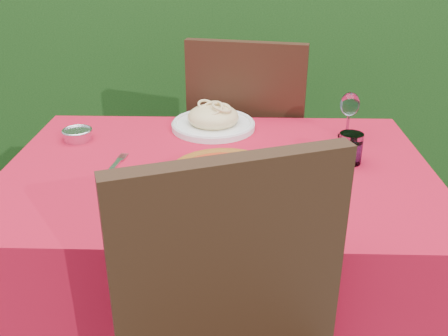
{
  "coord_description": "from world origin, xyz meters",
  "views": [
    {
      "loc": [
        0.06,
        -1.33,
        1.38
      ],
      "look_at": [
        0.02,
        -0.05,
        0.77
      ],
      "focal_mm": 40.0,
      "sensor_mm": 36.0,
      "label": 1
    }
  ],
  "objects_px": {
    "pizza_plate": "(224,178)",
    "fork": "(111,170)",
    "pasta_plate": "(213,120)",
    "steel_ramekin": "(78,135)",
    "wine_glass": "(350,106)",
    "chair_far": "(249,140)",
    "water_glass": "(350,150)"
  },
  "relations": [
    {
      "from": "water_glass",
      "to": "chair_far",
      "type": "bearing_deg",
      "value": 116.49
    },
    {
      "from": "pizza_plate",
      "to": "fork",
      "type": "distance_m",
      "value": 0.35
    },
    {
      "from": "pasta_plate",
      "to": "water_glass",
      "type": "height_order",
      "value": "water_glass"
    },
    {
      "from": "pizza_plate",
      "to": "wine_glass",
      "type": "height_order",
      "value": "wine_glass"
    },
    {
      "from": "pasta_plate",
      "to": "water_glass",
      "type": "relative_size",
      "value": 3.14
    },
    {
      "from": "pasta_plate",
      "to": "fork",
      "type": "distance_m",
      "value": 0.45
    },
    {
      "from": "wine_glass",
      "to": "steel_ramekin",
      "type": "height_order",
      "value": "wine_glass"
    },
    {
      "from": "water_glass",
      "to": "wine_glass",
      "type": "height_order",
      "value": "wine_glass"
    },
    {
      "from": "water_glass",
      "to": "fork",
      "type": "bearing_deg",
      "value": -173.51
    },
    {
      "from": "pizza_plate",
      "to": "pasta_plate",
      "type": "height_order",
      "value": "pasta_plate"
    },
    {
      "from": "steel_ramekin",
      "to": "wine_glass",
      "type": "bearing_deg",
      "value": 3.35
    },
    {
      "from": "fork",
      "to": "pasta_plate",
      "type": "bearing_deg",
      "value": 59.49
    },
    {
      "from": "pasta_plate",
      "to": "wine_glass",
      "type": "relative_size",
      "value": 1.88
    },
    {
      "from": "water_glass",
      "to": "steel_ramekin",
      "type": "relative_size",
      "value": 1.03
    },
    {
      "from": "fork",
      "to": "steel_ramekin",
      "type": "bearing_deg",
      "value": 133.31
    },
    {
      "from": "chair_far",
      "to": "pizza_plate",
      "type": "bearing_deg",
      "value": 94.35
    },
    {
      "from": "chair_far",
      "to": "wine_glass",
      "type": "bearing_deg",
      "value": 141.12
    },
    {
      "from": "wine_glass",
      "to": "pasta_plate",
      "type": "bearing_deg",
      "value": 171.39
    },
    {
      "from": "pasta_plate",
      "to": "steel_ramekin",
      "type": "relative_size",
      "value": 3.22
    },
    {
      "from": "chair_far",
      "to": "water_glass",
      "type": "height_order",
      "value": "chair_far"
    },
    {
      "from": "pasta_plate",
      "to": "steel_ramekin",
      "type": "bearing_deg",
      "value": -164.77
    },
    {
      "from": "pasta_plate",
      "to": "fork",
      "type": "bearing_deg",
      "value": -128.49
    },
    {
      "from": "water_glass",
      "to": "fork",
      "type": "distance_m",
      "value": 0.71
    },
    {
      "from": "water_glass",
      "to": "wine_glass",
      "type": "bearing_deg",
      "value": 81.13
    },
    {
      "from": "pasta_plate",
      "to": "wine_glass",
      "type": "distance_m",
      "value": 0.47
    },
    {
      "from": "wine_glass",
      "to": "chair_far",
      "type": "bearing_deg",
      "value": 130.58
    },
    {
      "from": "pizza_plate",
      "to": "wine_glass",
      "type": "relative_size",
      "value": 2.59
    },
    {
      "from": "chair_far",
      "to": "steel_ramekin",
      "type": "distance_m",
      "value": 0.74
    },
    {
      "from": "pizza_plate",
      "to": "fork",
      "type": "bearing_deg",
      "value": 164.09
    },
    {
      "from": "pasta_plate",
      "to": "fork",
      "type": "xyz_separation_m",
      "value": [
        -0.28,
        -0.35,
        -0.03
      ]
    },
    {
      "from": "pizza_plate",
      "to": "pasta_plate",
      "type": "xyz_separation_m",
      "value": [
        -0.05,
        0.45,
        0.0
      ]
    },
    {
      "from": "pizza_plate",
      "to": "water_glass",
      "type": "height_order",
      "value": "water_glass"
    }
  ]
}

